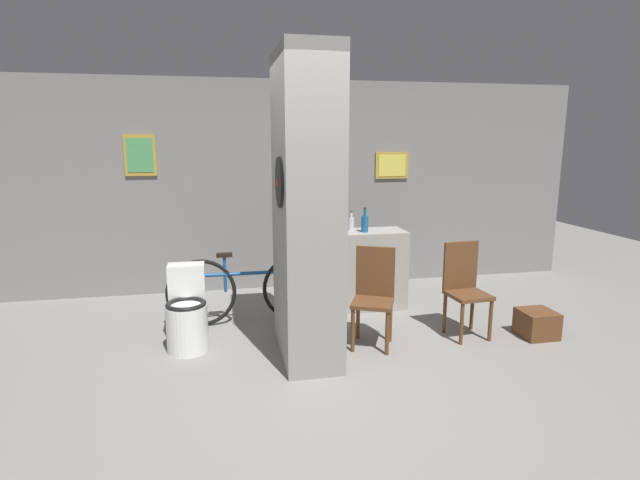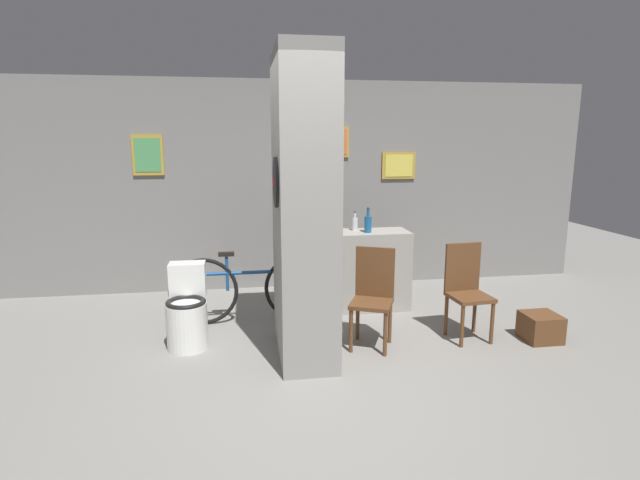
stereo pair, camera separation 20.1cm
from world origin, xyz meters
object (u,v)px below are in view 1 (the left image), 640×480
chair_by_doorway (465,286)px  chair_near_pillar (374,293)px  bicycle (250,289)px  bottle_tall (365,223)px  toilet (187,314)px

chair_by_doorway → chair_near_pillar: bearing=178.1°
bicycle → bottle_tall: size_ratio=5.98×
toilet → bicycle: bicycle is taller
toilet → chair_near_pillar: chair_near_pillar is taller
bottle_tall → bicycle: bearing=-171.6°
bicycle → chair_by_doorway: bearing=-19.6°
chair_by_doorway → bicycle: 2.15m
chair_near_pillar → bicycle: chair_near_pillar is taller
chair_near_pillar → bicycle: (-1.09, 0.77, -0.12)m
toilet → bicycle: 0.80m
bicycle → chair_near_pillar: bearing=-35.2°
chair_near_pillar → chair_by_doorway: 0.94m
toilet → bottle_tall: size_ratio=2.66×
chair_near_pillar → chair_by_doorway: (0.93, 0.05, 0.00)m
chair_near_pillar → bicycle: size_ratio=0.54×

